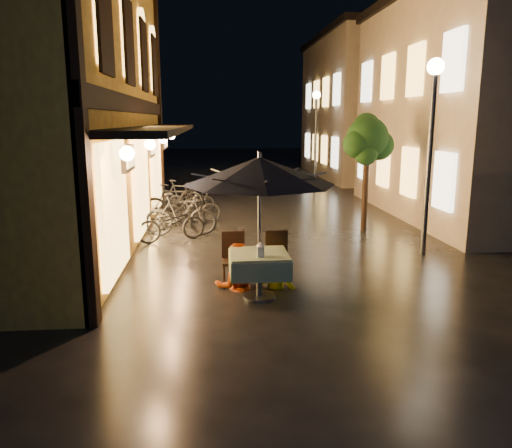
{
  "coord_description": "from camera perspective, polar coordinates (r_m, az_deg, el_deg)",
  "views": [
    {
      "loc": [
        -1.69,
        -8.45,
        2.96
      ],
      "look_at": [
        -0.92,
        0.17,
        1.15
      ],
      "focal_mm": 35.0,
      "sensor_mm": 36.0,
      "label": 1
    }
  ],
  "objects": [
    {
      "name": "east_building_near",
      "position": [
        17.55,
        27.1,
        12.01
      ],
      "size": [
        7.3,
        9.3,
        6.8
      ],
      "color": "beige",
      "rests_on": "ground"
    },
    {
      "name": "bicycle_0",
      "position": [
        12.49,
        -9.66,
        0.08
      ],
      "size": [
        1.84,
        1.26,
        0.92
      ],
      "primitive_type": "imported",
      "rotation": [
        0.0,
        0.0,
        1.99
      ],
      "color": "black",
      "rests_on": "ground"
    },
    {
      "name": "east_building_far",
      "position": [
        28.01,
        14.43,
        12.87
      ],
      "size": [
        7.3,
        10.3,
        7.3
      ],
      "color": "beige",
      "rests_on": "ground"
    },
    {
      "name": "cafe_table",
      "position": [
        8.4,
        0.36,
        -4.6
      ],
      "size": [
        0.99,
        0.99,
        0.78
      ],
      "color": "#59595E",
      "rests_on": "ground"
    },
    {
      "name": "person_orange",
      "position": [
        8.86,
        -2.31,
        -2.3
      ],
      "size": [
        0.85,
        0.7,
        1.61
      ],
      "primitive_type": "imported",
      "rotation": [
        0.0,
        0.0,
        3.26
      ],
      "color": "#BB3E07",
      "rests_on": "ground"
    },
    {
      "name": "cafe_chair_left",
      "position": [
        9.09,
        -2.59,
        -3.65
      ],
      "size": [
        0.42,
        0.42,
        0.97
      ],
      "color": "black",
      "rests_on": "ground"
    },
    {
      "name": "bicycle_4",
      "position": [
        16.65,
        -7.4,
        2.89
      ],
      "size": [
        1.64,
        0.89,
        0.82
      ],
      "primitive_type": "imported",
      "rotation": [
        0.0,
        0.0,
        1.33
      ],
      "color": "black",
      "rests_on": "ground"
    },
    {
      "name": "bicycle_3",
      "position": [
        14.92,
        -9.31,
        2.39
      ],
      "size": [
        1.92,
        0.78,
        1.12
      ],
      "primitive_type": "imported",
      "rotation": [
        0.0,
        0.0,
        1.43
      ],
      "color": "black",
      "rests_on": "ground"
    },
    {
      "name": "bicycle_5",
      "position": [
        16.82,
        -8.65,
        3.28
      ],
      "size": [
        1.72,
        1.13,
        1.01
      ],
      "primitive_type": "imported",
      "rotation": [
        0.0,
        0.0,
        1.14
      ],
      "color": "black",
      "rests_on": "ground"
    },
    {
      "name": "street_tree",
      "position": [
        13.61,
        12.65,
        9.25
      ],
      "size": [
        1.43,
        1.2,
        3.15
      ],
      "color": "black",
      "rests_on": "ground"
    },
    {
      "name": "streetlamp_near",
      "position": [
        11.45,
        19.46,
        10.94
      ],
      "size": [
        0.36,
        0.36,
        4.23
      ],
      "color": "#59595E",
      "rests_on": "ground"
    },
    {
      "name": "ground",
      "position": [
        9.11,
        5.94,
        -7.21
      ],
      "size": [
        90.0,
        90.0,
        0.0
      ],
      "primitive_type": "plane",
      "color": "black",
      "rests_on": "ground"
    },
    {
      "name": "patio_umbrella",
      "position": [
        8.1,
        0.38,
        6.06
      ],
      "size": [
        2.51,
        2.51,
        2.46
      ],
      "color": "#59595E",
      "rests_on": "ground"
    },
    {
      "name": "bicycle_1",
      "position": [
        13.05,
        -8.6,
        1.07
      ],
      "size": [
        1.86,
        0.54,
        1.12
      ],
      "primitive_type": "imported",
      "rotation": [
        0.0,
        0.0,
        1.58
      ],
      "color": "black",
      "rests_on": "ground"
    },
    {
      "name": "table_lantern",
      "position": [
        8.08,
        0.53,
        -2.84
      ],
      "size": [
        0.16,
        0.16,
        0.25
      ],
      "color": "white",
      "rests_on": "cafe_table"
    },
    {
      "name": "cafe_chair_right",
      "position": [
        9.16,
        2.42,
        -3.53
      ],
      "size": [
        0.42,
        0.42,
        0.97
      ],
      "color": "black",
      "rests_on": "ground"
    },
    {
      "name": "person_yellow",
      "position": [
        8.92,
        2.4,
        -2.9
      ],
      "size": [
        1.02,
        0.78,
        1.39
      ],
      "primitive_type": "imported",
      "rotation": [
        0.0,
        0.0,
        2.81
      ],
      "color": "#FFE400",
      "rests_on": "ground"
    },
    {
      "name": "streetlamp_far",
      "position": [
        22.94,
        6.86,
        11.61
      ],
      "size": [
        0.36,
        0.36,
        4.23
      ],
      "color": "#59595E",
      "rests_on": "ground"
    },
    {
      "name": "west_building",
      "position": [
        13.11,
        -23.75,
        14.13
      ],
      "size": [
        5.9,
        11.4,
        7.4
      ],
      "color": "#C08039",
      "rests_on": "ground"
    },
    {
      "name": "bicycle_2",
      "position": [
        14.63,
        -7.43,
        1.83
      ],
      "size": [
        1.78,
        0.78,
        0.9
      ],
      "primitive_type": "imported",
      "rotation": [
        0.0,
        0.0,
        1.68
      ],
      "color": "black",
      "rests_on": "ground"
    }
  ]
}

